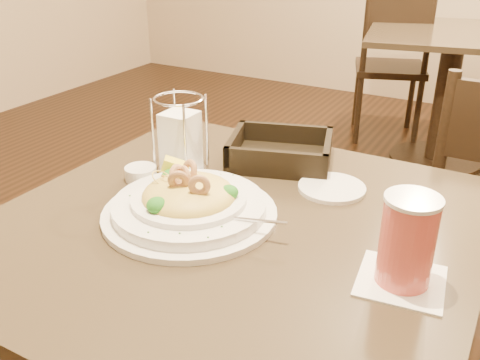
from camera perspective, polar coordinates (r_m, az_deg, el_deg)
The scene contains 9 objects.
main_table at distance 1.18m, azimuth -0.49°, elevation -14.63°, with size 0.90×0.90×0.76m.
background_table at distance 3.23m, azimuth 21.38°, elevation 10.33°, with size 1.06×1.06×0.76m.
dining_chair_far at distance 3.53m, azimuth 15.84°, elevation 11.93°, with size 0.54×0.54×0.93m.
pasta_bowl at distance 1.04m, azimuth -5.46°, elevation -2.40°, with size 0.38×0.34×0.11m.
drink_glass at distance 0.87m, azimuth 17.40°, elevation -6.30°, with size 0.15×0.15×0.15m.
bread_basket at distance 1.28m, azimuth 4.31°, elevation 2.84°, with size 0.28×0.26×0.07m.
napkin_caddy at distance 1.22m, azimuth -6.36°, elevation 4.27°, with size 0.11×0.11×0.18m.
side_plate at distance 1.17m, azimuth 9.77°, elevation -0.83°, with size 0.15×0.15×0.01m, color white.
butter_ramekin at distance 1.22m, azimuth -10.53°, elevation 0.69°, with size 0.07×0.07×0.03m, color white.
Camera 1 is at (0.45, -0.78, 1.28)m, focal length 40.00 mm.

